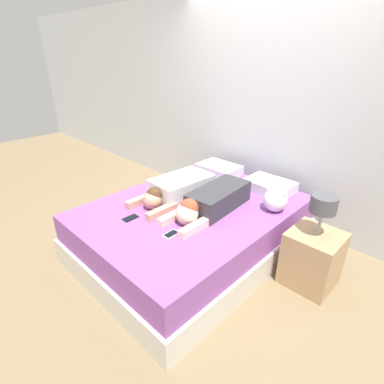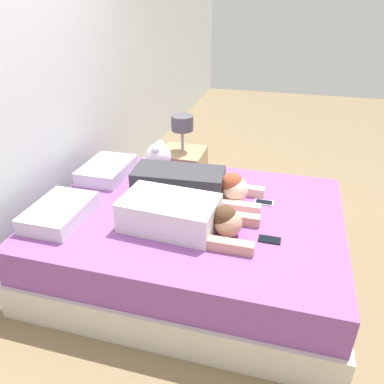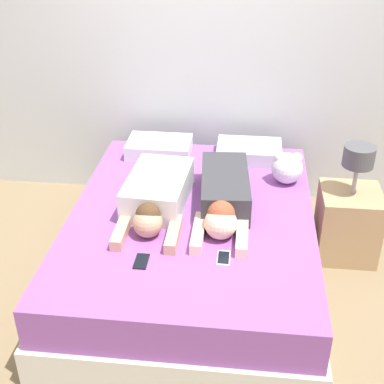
{
  "view_description": "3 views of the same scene",
  "coord_description": "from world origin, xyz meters",
  "views": [
    {
      "loc": [
        1.84,
        -1.89,
        1.94
      ],
      "look_at": [
        0.0,
        0.0,
        0.68
      ],
      "focal_mm": 28.0,
      "sensor_mm": 36.0,
      "label": 1
    },
    {
      "loc": [
        -2.24,
        -0.61,
        1.95
      ],
      "look_at": [
        0.0,
        0.0,
        0.68
      ],
      "focal_mm": 35.0,
      "sensor_mm": 36.0,
      "label": 2
    },
    {
      "loc": [
        0.33,
        -2.99,
        2.41
      ],
      "look_at": [
        0.0,
        0.0,
        0.68
      ],
      "focal_mm": 50.0,
      "sensor_mm": 36.0,
      "label": 3
    }
  ],
  "objects": [
    {
      "name": "person_right",
      "position": [
        0.21,
        0.04,
        0.64
      ],
      "size": [
        0.37,
        1.0,
        0.23
      ],
      "color": "#333338",
      "rests_on": "bed"
    },
    {
      "name": "plush_toy",
      "position": [
        0.64,
        0.48,
        0.65
      ],
      "size": [
        0.23,
        0.23,
        0.24
      ],
      "color": "white",
      "rests_on": "bed"
    },
    {
      "name": "cell_phone_right",
      "position": [
        0.24,
        -0.5,
        0.54
      ],
      "size": [
        0.08,
        0.14,
        0.01
      ],
      "color": "silver",
      "rests_on": "bed"
    },
    {
      "name": "bed",
      "position": [
        0.0,
        0.0,
        0.26
      ],
      "size": [
        1.66,
        2.18,
        0.53
      ],
      "color": "beige",
      "rests_on": "ground_plane"
    },
    {
      "name": "wall_back",
      "position": [
        0.0,
        1.24,
        1.3
      ],
      "size": [
        12.0,
        0.06,
        2.6
      ],
      "color": "silver",
      "rests_on": "ground_plane"
    },
    {
      "name": "pillow_head_left",
      "position": [
        -0.36,
        0.85,
        0.59
      ],
      "size": [
        0.5,
        0.35,
        0.11
      ],
      "color": "silver",
      "rests_on": "bed"
    },
    {
      "name": "person_left",
      "position": [
        -0.24,
        0.01,
        0.63
      ],
      "size": [
        0.42,
        0.91,
        0.21
      ],
      "color": "silver",
      "rests_on": "bed"
    },
    {
      "name": "pillow_head_right",
      "position": [
        0.36,
        0.85,
        0.59
      ],
      "size": [
        0.5,
        0.35,
        0.11
      ],
      "color": "silver",
      "rests_on": "bed"
    },
    {
      "name": "nightstand",
      "position": [
        1.11,
        0.4,
        0.3
      ],
      "size": [
        0.43,
        0.43,
        0.88
      ],
      "color": "tan",
      "rests_on": "ground_plane"
    },
    {
      "name": "cell_phone_left",
      "position": [
        -0.23,
        -0.58,
        0.54
      ],
      "size": [
        0.08,
        0.14,
        0.01
      ],
      "color": "black",
      "rests_on": "bed"
    },
    {
      "name": "ground_plane",
      "position": [
        0.0,
        0.0,
        0.0
      ],
      "size": [
        12.0,
        12.0,
        0.0
      ],
      "primitive_type": "plane",
      "color": "#7F6B4C"
    }
  ]
}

